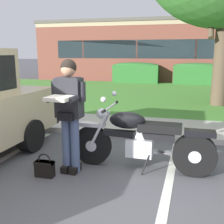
{
  "coord_description": "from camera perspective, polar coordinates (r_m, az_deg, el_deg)",
  "views": [
    {
      "loc": [
        0.86,
        -2.85,
        1.79
      ],
      "look_at": [
        -0.18,
        1.26,
        0.85
      ],
      "focal_mm": 42.88,
      "sensor_mm": 36.0,
      "label": 1
    }
  ],
  "objects": [
    {
      "name": "motorcycle",
      "position": [
        4.14,
        7.44,
        -6.01
      ],
      "size": [
        2.24,
        0.82,
        1.18
      ],
      "color": "black",
      "rests_on": "ground"
    },
    {
      "name": "concrete_walk",
      "position": [
        6.62,
        6.18,
        -2.88
      ],
      "size": [
        60.0,
        1.5,
        0.08
      ],
      "primitive_type": "cube",
      "color": "#B7B2A8",
      "rests_on": "ground"
    },
    {
      "name": "curb_strip",
      "position": [
        5.81,
        5.0,
        -4.85
      ],
      "size": [
        60.0,
        0.2,
        0.12
      ],
      "primitive_type": "cube",
      "color": "#B7B2A8",
      "rests_on": "ground"
    },
    {
      "name": "brick_building",
      "position": [
        21.82,
        16.7,
        12.35
      ],
      "size": [
        20.35,
        10.98,
        3.83
      ],
      "color": "brown",
      "rests_on": "ground"
    },
    {
      "name": "rider_person",
      "position": [
        3.95,
        -9.19,
        0.93
      ],
      "size": [
        0.54,
        0.6,
        1.7
      ],
      "color": "black",
      "rests_on": "ground"
    },
    {
      "name": "stall_stripe_1",
      "position": [
        3.53,
        11.28,
        -18.1
      ],
      "size": [
        0.33,
        4.4,
        0.01
      ],
      "primitive_type": "cube",
      "rotation": [
        0.0,
        0.0,
        -0.05
      ],
      "color": "silver",
      "rests_on": "ground"
    },
    {
      "name": "handbag",
      "position": [
        4.13,
        -14.19,
        -11.38
      ],
      "size": [
        0.28,
        0.13,
        0.36
      ],
      "color": "black",
      "rests_on": "ground"
    },
    {
      "name": "hedge_left",
      "position": [
        16.08,
        5.09,
        8.42
      ],
      "size": [
        2.66,
        0.9,
        1.24
      ],
      "color": "#286028",
      "rests_on": "ground"
    },
    {
      "name": "grass_lawn",
      "position": [
        11.72,
        9.77,
        3.7
      ],
      "size": [
        60.0,
        8.95,
        0.06
      ],
      "primitive_type": "cube",
      "color": "#478433",
      "rests_on": "ground"
    },
    {
      "name": "ground_plane",
      "position": [
        3.47,
        -2.37,
        -18.53
      ],
      "size": [
        140.0,
        140.0,
        0.0
      ],
      "primitive_type": "plane",
      "color": "#4C4C51"
    },
    {
      "name": "hedge_center_left",
      "position": [
        15.91,
        17.69,
        7.84
      ],
      "size": [
        2.62,
        0.9,
        1.24
      ],
      "color": "#286028",
      "rests_on": "ground"
    }
  ]
}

